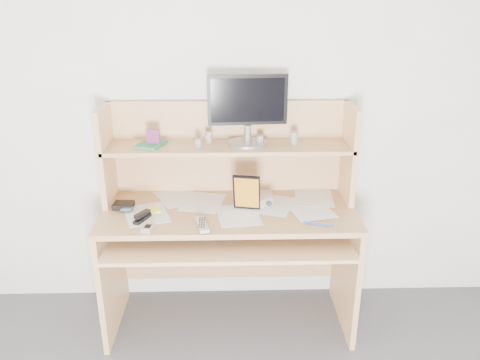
{
  "coord_description": "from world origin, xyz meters",
  "views": [
    {
      "loc": [
        -0.0,
        -0.89,
        1.83
      ],
      "look_at": [
        0.06,
        1.43,
        0.94
      ],
      "focal_mm": 35.0,
      "sensor_mm": 36.0,
      "label": 1
    }
  ],
  "objects_px": {
    "tv_remote": "(202,225)",
    "monitor": "(248,107)",
    "desk": "(229,212)",
    "keyboard": "(200,229)",
    "game_case": "(247,192)"
  },
  "relations": [
    {
      "from": "tv_remote",
      "to": "monitor",
      "type": "relative_size",
      "value": 0.38
    },
    {
      "from": "keyboard",
      "to": "monitor",
      "type": "xyz_separation_m",
      "value": [
        0.27,
        0.25,
        0.62
      ]
    },
    {
      "from": "tv_remote",
      "to": "desk",
      "type": "bearing_deg",
      "value": 52.35
    },
    {
      "from": "desk",
      "to": "tv_remote",
      "type": "height_order",
      "value": "desk"
    },
    {
      "from": "tv_remote",
      "to": "game_case",
      "type": "relative_size",
      "value": 0.82
    },
    {
      "from": "keyboard",
      "to": "game_case",
      "type": "relative_size",
      "value": 2.05
    },
    {
      "from": "desk",
      "to": "game_case",
      "type": "distance_m",
      "value": 0.22
    },
    {
      "from": "monitor",
      "to": "desk",
      "type": "bearing_deg",
      "value": -141.6
    },
    {
      "from": "keyboard",
      "to": "monitor",
      "type": "distance_m",
      "value": 0.72
    },
    {
      "from": "tv_remote",
      "to": "monitor",
      "type": "distance_m",
      "value": 0.7
    },
    {
      "from": "game_case",
      "to": "monitor",
      "type": "distance_m",
      "value": 0.47
    },
    {
      "from": "desk",
      "to": "monitor",
      "type": "height_order",
      "value": "monitor"
    },
    {
      "from": "desk",
      "to": "game_case",
      "type": "bearing_deg",
      "value": -46.09
    },
    {
      "from": "keyboard",
      "to": "game_case",
      "type": "xyz_separation_m",
      "value": [
        0.26,
        0.05,
        0.2
      ]
    },
    {
      "from": "keyboard",
      "to": "desk",
      "type": "bearing_deg",
      "value": 42.92
    }
  ]
}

